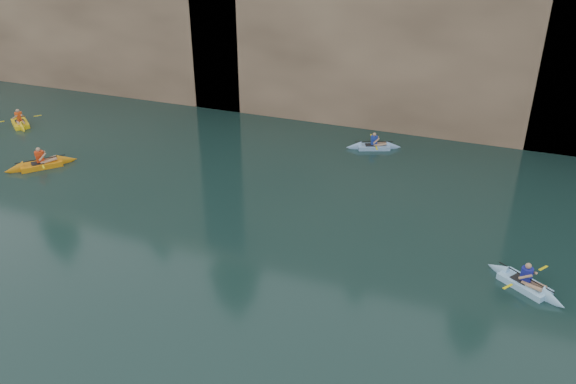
% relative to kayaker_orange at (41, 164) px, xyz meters
% --- Properties ---
extents(cliff_slab_west, '(26.00, 2.40, 10.56)m').
position_rel_kayaker_orange_xyz_m(cliff_slab_west, '(-7.92, 12.02, 5.13)').
color(cliff_slab_west, tan).
rests_on(cliff_slab_west, ground).
extents(cliff_slab_center, '(24.00, 2.40, 11.40)m').
position_rel_kayaker_orange_xyz_m(cliff_slab_center, '(14.08, 12.02, 5.55)').
color(cliff_slab_center, tan).
rests_on(cliff_slab_center, ground).
extents(sea_cave_west, '(4.50, 1.00, 4.00)m').
position_rel_kayaker_orange_xyz_m(sea_cave_west, '(-5.92, 11.37, 1.85)').
color(sea_cave_west, black).
rests_on(sea_cave_west, ground).
extents(sea_cave_center, '(3.50, 1.00, 3.20)m').
position_rel_kayaker_orange_xyz_m(sea_cave_center, '(8.08, 11.37, 1.45)').
color(sea_cave_center, black).
rests_on(sea_cave_center, ground).
extents(sea_cave_east, '(5.00, 1.00, 4.50)m').
position_rel_kayaker_orange_xyz_m(sea_cave_east, '(22.08, 11.37, 2.10)').
color(sea_cave_east, black).
rests_on(sea_cave_east, ground).
extents(kayaker_orange, '(2.63, 3.00, 1.24)m').
position_rel_kayaker_orange_xyz_m(kayaker_orange, '(0.00, 0.00, 0.00)').
color(kayaker_orange, orange).
rests_on(kayaker_orange, ground).
extents(kayaker_ltblue_near, '(2.74, 2.18, 1.12)m').
position_rel_kayaker_orange_xyz_m(kayaker_ltblue_near, '(21.39, -1.64, -0.01)').
color(kayaker_ltblue_near, '#98D2FF').
rests_on(kayaker_ltblue_near, ground).
extents(kayaker_yellow, '(2.79, 2.33, 1.20)m').
position_rel_kayaker_orange_xyz_m(kayaker_yellow, '(-5.41, 4.11, -0.00)').
color(kayaker_yellow, yellow).
rests_on(kayaker_yellow, ground).
extents(kayaker_ltblue_mid, '(2.86, 2.01, 1.07)m').
position_rel_kayaker_orange_xyz_m(kayaker_ltblue_mid, '(13.99, 8.14, -0.02)').
color(kayaker_ltblue_mid, '#86B0E1').
rests_on(kayaker_ltblue_mid, ground).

